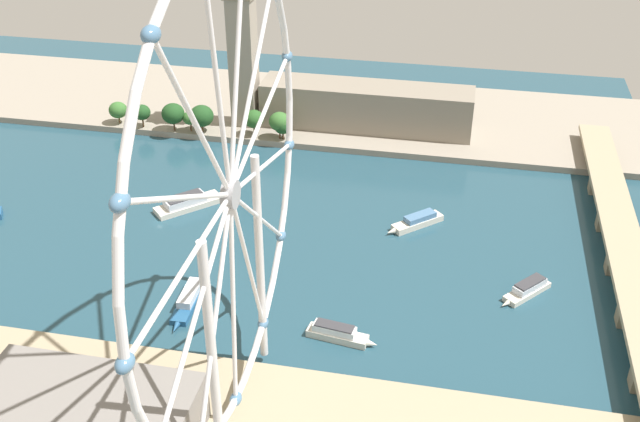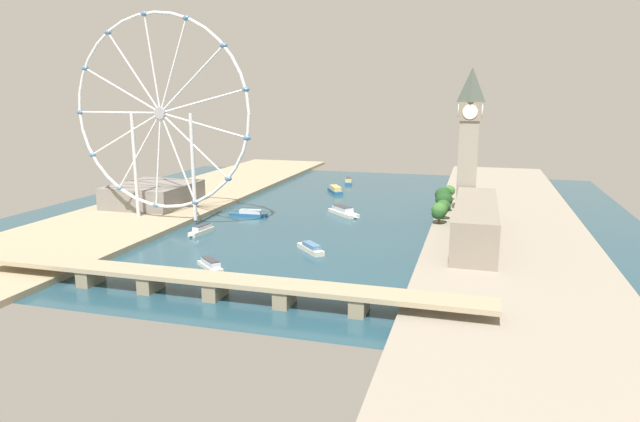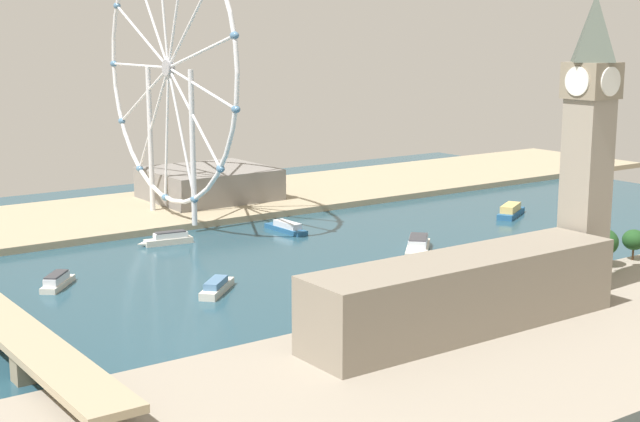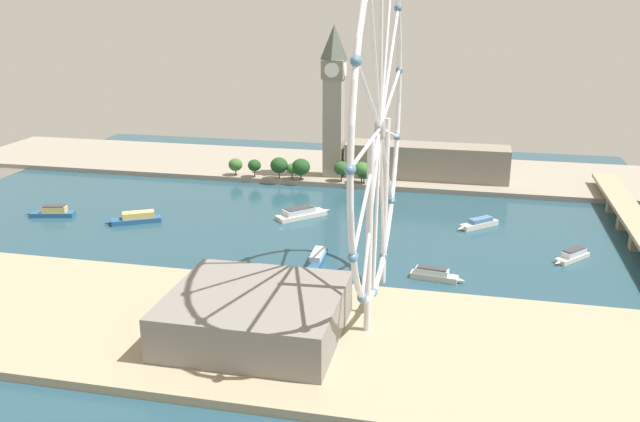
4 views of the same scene
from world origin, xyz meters
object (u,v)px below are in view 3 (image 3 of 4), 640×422
at_px(tour_boat_0, 217,286).
at_px(tour_boat_1, 511,211).
at_px(parliament_block, 464,293).
at_px(ferris_wheel, 168,70).
at_px(tour_boat_5, 168,239).
at_px(tour_boat_4, 58,281).
at_px(tour_boat_2, 286,227).
at_px(tour_boat_3, 418,246).
at_px(clock_tower, 588,140).
at_px(tour_boat_6, 579,200).
at_px(riverside_hall, 209,183).

bearing_deg(tour_boat_0, tour_boat_1, -32.91).
xyz_separation_m(parliament_block, ferris_wheel, (192.35, -5.40, 55.66)).
xyz_separation_m(parliament_block, tour_boat_5, (156.95, 14.81, -11.53)).
bearing_deg(tour_boat_4, tour_boat_5, -17.90).
bearing_deg(tour_boat_2, tour_boat_1, -109.71).
distance_m(tour_boat_0, tour_boat_3, 93.73).
height_order(clock_tower, parliament_block, clock_tower).
distance_m(ferris_wheel, tour_boat_4, 126.74).
bearing_deg(tour_boat_0, tour_boat_4, 94.90).
xyz_separation_m(parliament_block, tour_boat_2, (148.86, -37.95, -11.86)).
bearing_deg(tour_boat_4, tour_boat_1, -50.63).
relative_size(clock_tower, parliament_block, 0.93).
distance_m(tour_boat_0, tour_boat_5, 75.85).
height_order(clock_tower, tour_boat_6, clock_tower).
distance_m(tour_boat_4, tour_boat_5, 69.90).
xyz_separation_m(ferris_wheel, tour_boat_1, (-77.06, -138.12, -66.95)).
xyz_separation_m(clock_tower, tour_boat_2, (142.06, 21.36, -50.42)).
distance_m(tour_boat_2, tour_boat_4, 115.96).
distance_m(riverside_hall, tour_boat_1, 149.55).
bearing_deg(parliament_block, tour_boat_1, -51.22).
relative_size(parliament_block, tour_boat_1, 3.62).
height_order(tour_boat_2, tour_boat_6, tour_boat_6).
xyz_separation_m(tour_boat_0, tour_boat_3, (4.46, -93.63, 0.38)).
bearing_deg(tour_boat_0, tour_boat_2, -0.45).
distance_m(parliament_block, tour_boat_2, 154.08).
distance_m(clock_tower, tour_boat_5, 174.77).
relative_size(clock_tower, tour_boat_1, 3.35).
xyz_separation_m(parliament_block, tour_boat_4, (120.59, 74.51, -11.64)).
relative_size(tour_boat_3, tour_boat_6, 1.02).
distance_m(tour_boat_1, tour_boat_3, 87.35).
distance_m(clock_tower, tour_boat_0, 130.05).
relative_size(ferris_wheel, tour_boat_3, 4.71).
bearing_deg(tour_boat_4, parliament_block, -107.53).
bearing_deg(clock_tower, ferris_wheel, 16.20).
relative_size(riverside_hall, tour_boat_2, 1.98).
relative_size(tour_boat_2, tour_boat_6, 1.10).
distance_m(tour_boat_1, tour_boat_2, 110.78).
xyz_separation_m(riverside_hall, tour_boat_2, (-76.18, 4.31, -8.78)).
bearing_deg(tour_boat_1, tour_boat_3, 169.36).
relative_size(tour_boat_0, tour_boat_2, 0.74).
relative_size(clock_tower, ferris_wheel, 0.74).
height_order(riverside_hall, tour_boat_5, riverside_hall).
bearing_deg(tour_boat_5, tour_boat_0, 84.38).
bearing_deg(tour_boat_4, tour_boat_3, -62.89).
xyz_separation_m(parliament_block, tour_boat_1, (115.29, -143.52, -11.28)).
distance_m(tour_boat_0, tour_boat_2, 96.60).
height_order(ferris_wheel, tour_boat_0, ferris_wheel).
xyz_separation_m(clock_tower, tour_boat_3, (80.97, -1.30, -49.97)).
height_order(tour_boat_0, tour_boat_3, tour_boat_3).
bearing_deg(tour_boat_4, ferris_wheel, -7.32).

